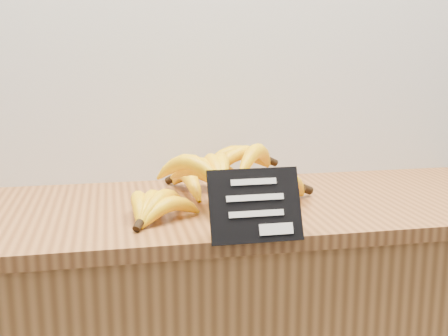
# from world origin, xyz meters

# --- Properties ---
(counter_top) EXTENTS (1.48, 0.54, 0.03)m
(counter_top) POSITION_xyz_m (0.03, 2.75, 0.92)
(counter_top) COLOR #945C2D
(counter_top) RESTS_ON counter
(chalkboard_sign) EXTENTS (0.17, 0.06, 0.13)m
(chalkboard_sign) POSITION_xyz_m (0.04, 2.48, 0.99)
(chalkboard_sign) COLOR black
(chalkboard_sign) RESTS_ON counter_top
(banana_pile) EXTENTS (0.49, 0.41, 0.12)m
(banana_pile) POSITION_xyz_m (0.04, 2.75, 0.98)
(banana_pile) COLOR yellow
(banana_pile) RESTS_ON counter_top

